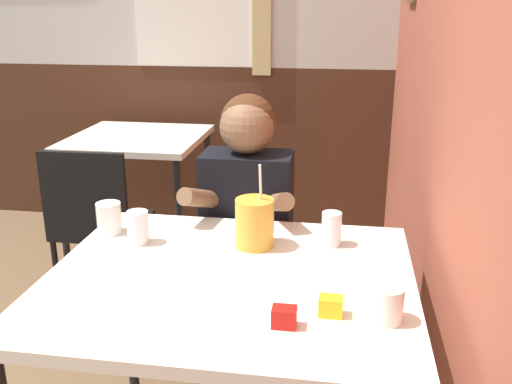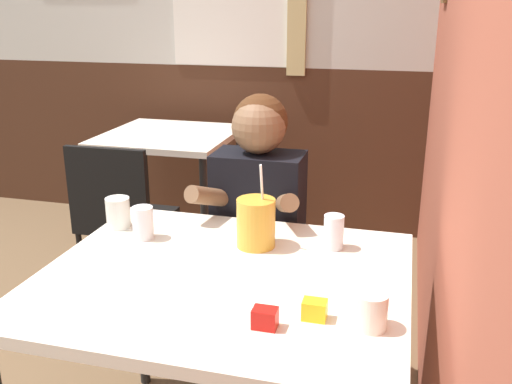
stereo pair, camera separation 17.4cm
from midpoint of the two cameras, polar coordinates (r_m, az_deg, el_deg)
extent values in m
cube|color=#9E4C38|center=(2.41, 21.53, 13.57)|extent=(0.06, 4.66, 2.70)
cube|color=#472819|center=(3.97, 1.27, 4.52)|extent=(5.26, 0.06, 1.10)
cube|color=beige|center=(1.67, -0.27, -8.80)|extent=(1.05, 0.89, 0.04)
cylinder|color=black|center=(2.33, -9.39, -11.13)|extent=(0.04, 0.04, 0.72)
cylinder|color=black|center=(2.17, 15.69, -14.16)|extent=(0.04, 0.04, 0.72)
cube|color=beige|center=(3.47, -7.31, 5.54)|extent=(0.76, 0.77, 0.04)
cylinder|color=black|center=(3.43, -14.49, -1.67)|extent=(0.04, 0.04, 0.72)
cylinder|color=black|center=(3.16, -3.63, -2.82)|extent=(0.04, 0.04, 0.72)
cylinder|color=black|center=(4.00, -9.78, 1.56)|extent=(0.04, 0.04, 0.72)
cylinder|color=black|center=(3.78, -0.35, 0.81)|extent=(0.04, 0.04, 0.72)
cube|color=black|center=(2.94, -11.01, -2.75)|extent=(0.41, 0.41, 0.04)
cube|color=black|center=(2.71, -12.90, 0.20)|extent=(0.40, 0.04, 0.40)
cylinder|color=black|center=(3.25, -12.33, -5.25)|extent=(0.03, 0.03, 0.44)
cylinder|color=black|center=(3.12, -6.35, -5.99)|extent=(0.03, 0.03, 0.44)
cylinder|color=black|center=(2.97, -15.37, -7.90)|extent=(0.03, 0.03, 0.44)
cylinder|color=black|center=(2.82, -8.88, -8.89)|extent=(0.03, 0.03, 0.44)
cube|color=black|center=(2.42, 2.35, -13.12)|extent=(0.31, 0.20, 0.48)
cube|color=black|center=(2.20, 2.51, -2.34)|extent=(0.34, 0.20, 0.49)
sphere|color=#472814|center=(2.13, 2.80, 7.04)|extent=(0.21, 0.21, 0.21)
sphere|color=brown|center=(2.11, 2.64, 6.51)|extent=(0.20, 0.20, 0.20)
cylinder|color=brown|center=(2.07, -1.96, -0.52)|extent=(0.14, 0.27, 0.15)
cylinder|color=brown|center=(2.01, 5.47, -1.17)|extent=(0.14, 0.27, 0.15)
cylinder|color=gold|center=(1.81, 2.73, -3.17)|extent=(0.12, 0.12, 0.16)
cylinder|color=white|center=(1.77, 3.39, 0.67)|extent=(0.01, 0.04, 0.14)
cylinder|color=silver|center=(1.90, -8.69, -3.11)|extent=(0.07, 0.07, 0.11)
cylinder|color=silver|center=(2.01, -11.25, -2.08)|extent=(0.08, 0.08, 0.11)
cylinder|color=silver|center=(1.43, 14.95, -11.50)|extent=(0.08, 0.08, 0.09)
cylinder|color=silver|center=(1.83, 10.48, -4.01)|extent=(0.06, 0.06, 0.11)
cube|color=#B7140F|center=(1.40, 4.53, -12.56)|extent=(0.06, 0.04, 0.05)
cube|color=yellow|center=(1.45, 9.37, -11.63)|extent=(0.06, 0.04, 0.05)
camera|label=1|loc=(0.09, -87.14, 0.95)|focal=40.00mm
camera|label=2|loc=(0.09, 92.86, -0.95)|focal=40.00mm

